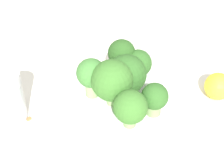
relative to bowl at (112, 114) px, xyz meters
name	(u,v)px	position (x,y,z in m)	size (l,w,h in m)	color
ground_plane	(112,124)	(0.00, 0.00, -0.02)	(3.00, 3.00, 0.00)	silver
bowl	(112,114)	(0.00, 0.00, 0.00)	(0.18, 0.18, 0.04)	white
broccoli_floret_0	(112,82)	(0.00, 0.00, 0.06)	(0.06, 0.06, 0.07)	#84AD66
broccoli_floret_1	(138,64)	(0.05, -0.04, 0.05)	(0.04, 0.04, 0.05)	#84AD66
broccoli_floret_2	(130,108)	(-0.04, -0.02, 0.05)	(0.04, 0.04, 0.05)	#7A9E5B
broccoli_floret_3	(91,75)	(0.02, 0.03, 0.06)	(0.04, 0.04, 0.06)	#84AD66
broccoli_floret_4	(155,98)	(-0.02, -0.05, 0.05)	(0.04, 0.04, 0.05)	#7A9E5B
broccoli_floret_5	(122,54)	(0.06, -0.02, 0.06)	(0.04, 0.04, 0.06)	#84AD66
broccoli_floret_6	(126,75)	(0.02, -0.02, 0.05)	(0.05, 0.05, 0.06)	#84AD66
pepper_shaker	(11,97)	(0.03, 0.14, 0.02)	(0.04, 0.04, 0.08)	#B2B7BC
lemon_wedge	(218,86)	(0.04, -0.16, 0.00)	(0.04, 0.04, 0.04)	yellow
almond_crumb_1	(123,54)	(0.16, -0.04, -0.02)	(0.01, 0.01, 0.01)	#AD7F4C
almond_crumb_2	(29,118)	(0.02, 0.12, -0.02)	(0.01, 0.00, 0.01)	olive
almond_crumb_3	(122,64)	(0.13, -0.03, -0.02)	(0.01, 0.00, 0.01)	tan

